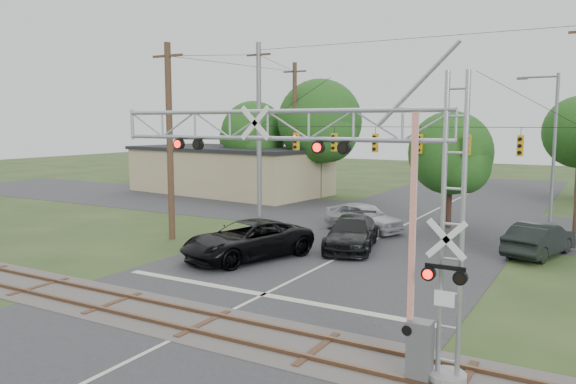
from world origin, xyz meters
The scene contains 14 objects.
ground centered at (0.00, 0.00, 0.00)m, with size 160.00×160.00×0.00m, color #273E1C.
road_main centered at (0.00, 10.00, 0.01)m, with size 14.00×90.00×0.02m, color #2B2B2E.
road_cross centered at (0.00, 24.00, 0.01)m, with size 90.00×12.00×0.02m, color #2B2B2E.
railroad_track centered at (0.00, 2.00, 0.03)m, with size 90.00×3.20×0.17m.
crossing_gantry centered at (4.51, 1.64, 4.61)m, with size 10.69×0.96×7.50m.
traffic_signal_span centered at (0.91, 20.00, 5.64)m, with size 19.34×0.36×11.50m.
pickup_black centered at (-3.64, 9.85, 0.89)m, with size 2.94×6.38×1.77m, color black.
car_dark centered at (-0.25, 14.16, 0.81)m, with size 2.27×5.58×1.62m, color black.
sedan_silver centered at (-1.47, 18.72, 0.85)m, with size 2.01×5.00×1.70m, color #9E9FA5.
suv_dark centered at (8.08, 17.26, 0.80)m, with size 1.70×4.88×1.61m, color black.
commercial_building centered at (-19.06, 29.78, 2.08)m, with size 18.69×11.10×4.14m.
streetlight centered at (7.51, 27.44, 5.23)m, with size 2.50×0.26×9.36m.
utility_poles centered at (2.89, 22.71, 5.67)m, with size 25.93×29.71×11.87m.
treeline centered at (2.70, 33.63, 5.73)m, with size 53.08×24.88×9.93m.
Camera 1 is at (10.75, -11.38, 6.31)m, focal length 35.00 mm.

